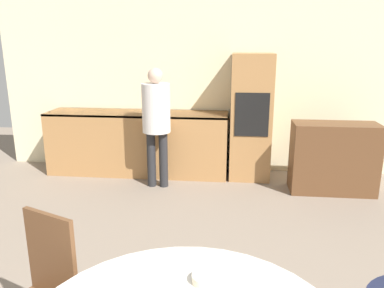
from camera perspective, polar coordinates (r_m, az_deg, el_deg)
wall_back at (r=5.75m, az=2.04°, el=8.81°), size 6.37×0.05×2.60m
kitchen_counter at (r=5.72m, az=-8.23°, el=0.30°), size 2.69×0.60×0.94m
oven_unit at (r=5.46m, az=8.93°, el=4.06°), size 0.58×0.59×1.80m
sideboard at (r=5.27m, az=20.73°, el=-2.02°), size 1.09×0.45×0.93m
person_standing at (r=5.01m, az=-5.46°, el=4.32°), size 0.38×0.38×1.62m
bowl_far at (r=2.07m, az=2.08°, el=-19.80°), size 0.14×0.14×0.04m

